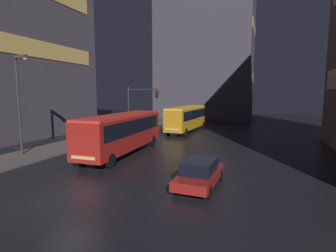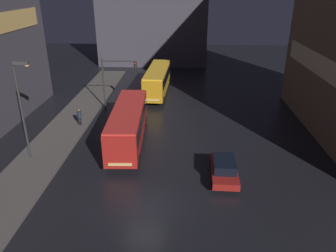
{
  "view_description": "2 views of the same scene",
  "coord_description": "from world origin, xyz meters",
  "px_view_note": "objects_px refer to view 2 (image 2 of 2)",
  "views": [
    {
      "loc": [
        8.54,
        -9.68,
        4.99
      ],
      "look_at": [
        1.18,
        10.09,
        2.37
      ],
      "focal_mm": 28.0,
      "sensor_mm": 36.0,
      "label": 1
    },
    {
      "loc": [
        2.39,
        -16.75,
        12.96
      ],
      "look_at": [
        1.01,
        9.85,
        1.32
      ],
      "focal_mm": 35.0,
      "sensor_mm": 36.0,
      "label": 2
    }
  ],
  "objects_px": {
    "traffic_light_main": "(115,75)",
    "street_lamp_sidewalk": "(22,96)",
    "bus_near": "(128,122)",
    "bus_far": "(158,78)",
    "pedestrian_near": "(79,116)",
    "car_taxi": "(224,169)"
  },
  "relations": [
    {
      "from": "pedestrian_near",
      "to": "street_lamp_sidewalk",
      "type": "height_order",
      "value": "street_lamp_sidewalk"
    },
    {
      "from": "bus_near",
      "to": "car_taxi",
      "type": "xyz_separation_m",
      "value": [
        7.74,
        -5.17,
        -1.29
      ]
    },
    {
      "from": "traffic_light_main",
      "to": "street_lamp_sidewalk",
      "type": "bearing_deg",
      "value": -111.57
    },
    {
      "from": "street_lamp_sidewalk",
      "to": "pedestrian_near",
      "type": "bearing_deg",
      "value": 74.86
    },
    {
      "from": "car_taxi",
      "to": "street_lamp_sidewalk",
      "type": "bearing_deg",
      "value": -5.77
    },
    {
      "from": "bus_near",
      "to": "car_taxi",
      "type": "height_order",
      "value": "bus_near"
    },
    {
      "from": "pedestrian_near",
      "to": "traffic_light_main",
      "type": "height_order",
      "value": "traffic_light_main"
    },
    {
      "from": "bus_far",
      "to": "car_taxi",
      "type": "relative_size",
      "value": 2.42
    },
    {
      "from": "pedestrian_near",
      "to": "traffic_light_main",
      "type": "xyz_separation_m",
      "value": [
        2.76,
        4.88,
        2.81
      ]
    },
    {
      "from": "car_taxi",
      "to": "street_lamp_sidewalk",
      "type": "xyz_separation_m",
      "value": [
        -14.94,
        1.93,
        4.56
      ]
    },
    {
      "from": "traffic_light_main",
      "to": "bus_near",
      "type": "bearing_deg",
      "value": -72.38
    },
    {
      "from": "bus_far",
      "to": "pedestrian_near",
      "type": "xyz_separation_m",
      "value": [
        -6.79,
        -10.78,
        -0.87
      ]
    },
    {
      "from": "bus_near",
      "to": "street_lamp_sidewalk",
      "type": "distance_m",
      "value": 8.55
    },
    {
      "from": "traffic_light_main",
      "to": "car_taxi",
      "type": "bearing_deg",
      "value": -52.41
    },
    {
      "from": "bus_far",
      "to": "pedestrian_near",
      "type": "height_order",
      "value": "bus_far"
    },
    {
      "from": "bus_near",
      "to": "pedestrian_near",
      "type": "bearing_deg",
      "value": -34.95
    },
    {
      "from": "bus_near",
      "to": "street_lamp_sidewalk",
      "type": "bearing_deg",
      "value": 21.72
    },
    {
      "from": "bus_near",
      "to": "car_taxi",
      "type": "bearing_deg",
      "value": 143.77
    },
    {
      "from": "pedestrian_near",
      "to": "street_lamp_sidewalk",
      "type": "distance_m",
      "value": 8.07
    },
    {
      "from": "bus_near",
      "to": "traffic_light_main",
      "type": "bearing_deg",
      "value": -74.88
    },
    {
      "from": "car_taxi",
      "to": "street_lamp_sidewalk",
      "type": "relative_size",
      "value": 0.56
    },
    {
      "from": "bus_far",
      "to": "car_taxi",
      "type": "distance_m",
      "value": 20.44
    }
  ]
}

